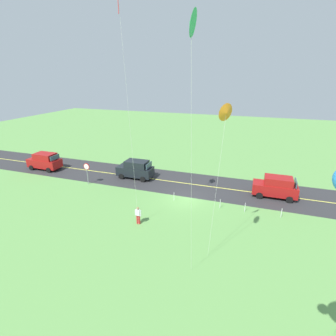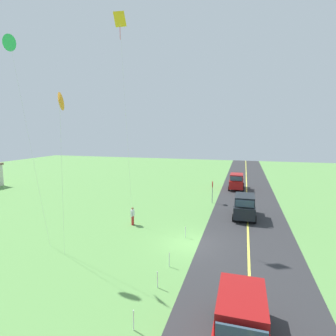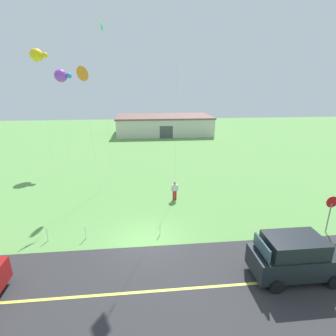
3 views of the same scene
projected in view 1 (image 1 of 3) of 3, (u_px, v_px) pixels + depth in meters
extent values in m
cube|color=#60994C|center=(185.00, 199.00, 26.85)|extent=(120.00, 120.00, 0.10)
cube|color=#2D2D30|center=(194.00, 184.00, 30.39)|extent=(120.00, 7.00, 0.00)
cube|color=#E5E04C|center=(194.00, 184.00, 30.39)|extent=(120.00, 0.16, 0.00)
cube|color=black|center=(135.00, 171.00, 32.05)|extent=(4.40, 1.90, 1.10)
cube|color=black|center=(137.00, 164.00, 31.65)|extent=(2.73, 1.75, 0.80)
cube|color=#334756|center=(129.00, 163.00, 31.99)|extent=(0.10, 1.61, 0.64)
cube|color=#334756|center=(149.00, 165.00, 31.16)|extent=(0.10, 1.61, 0.60)
cylinder|color=black|center=(121.00, 176.00, 31.83)|extent=(0.68, 0.22, 0.68)
cylinder|color=black|center=(129.00, 171.00, 33.52)|extent=(0.68, 0.22, 0.68)
cylinder|color=black|center=(143.00, 179.00, 30.96)|extent=(0.68, 0.22, 0.68)
cylinder|color=black|center=(149.00, 174.00, 32.65)|extent=(0.68, 0.22, 0.68)
cube|color=maroon|center=(45.00, 163.00, 35.02)|extent=(4.40, 1.90, 1.10)
cube|color=maroon|center=(45.00, 156.00, 34.62)|extent=(2.73, 1.75, 0.80)
cube|color=#334756|center=(39.00, 155.00, 34.95)|extent=(0.10, 1.62, 0.64)
cube|color=#334756|center=(55.00, 157.00, 34.12)|extent=(0.10, 1.62, 0.60)
cylinder|color=black|center=(32.00, 168.00, 34.80)|extent=(0.68, 0.22, 0.68)
cylinder|color=black|center=(42.00, 163.00, 36.49)|extent=(0.68, 0.22, 0.68)
cylinder|color=black|center=(49.00, 170.00, 33.92)|extent=(0.68, 0.22, 0.68)
cylinder|color=black|center=(59.00, 166.00, 35.61)|extent=(0.68, 0.22, 0.68)
cube|color=maroon|center=(275.00, 189.00, 27.04)|extent=(4.40, 1.90, 1.10)
cube|color=maroon|center=(278.00, 181.00, 26.64)|extent=(2.73, 1.75, 0.80)
cube|color=#334756|center=(267.00, 180.00, 26.97)|extent=(0.10, 1.62, 0.64)
cube|color=#334756|center=(296.00, 183.00, 26.14)|extent=(0.10, 1.62, 0.60)
cylinder|color=black|center=(259.00, 196.00, 26.82)|extent=(0.68, 0.22, 0.68)
cylinder|color=black|center=(260.00, 188.00, 28.51)|extent=(0.68, 0.22, 0.68)
cylinder|color=black|center=(289.00, 200.00, 25.95)|extent=(0.68, 0.22, 0.68)
cylinder|color=black|center=(288.00, 192.00, 27.64)|extent=(0.68, 0.22, 0.68)
cylinder|color=gray|center=(88.00, 176.00, 30.16)|extent=(0.08, 0.08, 2.10)
cylinder|color=red|center=(86.00, 167.00, 29.78)|extent=(0.76, 0.04, 0.76)
cylinder|color=white|center=(86.00, 167.00, 29.75)|extent=(0.62, 0.01, 0.62)
cylinder|color=red|center=(139.00, 220.00, 22.26)|extent=(0.16, 0.16, 0.82)
cylinder|color=red|center=(137.00, 219.00, 22.32)|extent=(0.16, 0.16, 0.82)
cube|color=silver|center=(138.00, 212.00, 22.05)|extent=(0.36, 0.22, 0.56)
cylinder|color=silver|center=(141.00, 213.00, 22.00)|extent=(0.10, 0.10, 0.52)
cylinder|color=silver|center=(135.00, 212.00, 22.14)|extent=(0.10, 0.10, 0.52)
sphere|color=#9E704C|center=(138.00, 208.00, 21.92)|extent=(0.22, 0.22, 0.22)
cylinder|color=silver|center=(130.00, 125.00, 19.10)|extent=(0.28, 0.95, 17.34)
cylinder|color=red|center=(118.00, 1.00, 16.08)|extent=(0.04, 0.04, 1.40)
cylinder|color=silver|center=(216.00, 190.00, 16.99)|extent=(0.49, 0.65, 10.00)
cone|color=orange|center=(226.00, 113.00, 15.49)|extent=(0.94, 1.08, 1.11)
cylinder|color=silver|center=(191.00, 176.00, 13.76)|extent=(0.11, 2.13, 14.11)
cone|color=green|center=(191.00, 22.00, 10.40)|extent=(0.40, 1.11, 1.11)
cylinder|color=silver|center=(281.00, 213.00, 23.25)|extent=(0.05, 0.05, 0.90)
cylinder|color=silver|center=(245.00, 207.00, 24.21)|extent=(0.05, 0.05, 0.90)
cylinder|color=silver|center=(220.00, 204.00, 24.92)|extent=(0.05, 0.05, 0.90)
cylinder|color=silver|center=(174.00, 197.00, 26.34)|extent=(0.05, 0.05, 0.90)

